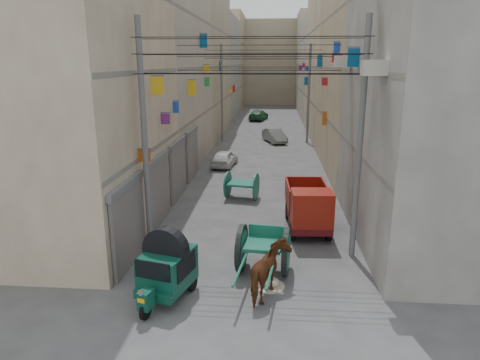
# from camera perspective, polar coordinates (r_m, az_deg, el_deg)

# --- Properties ---
(building_row_left) EXTENTS (8.00, 62.00, 14.00)m
(building_row_left) POSITION_cam_1_polar(r_m,az_deg,el_deg) (43.10, -7.48, 15.16)
(building_row_left) COLOR beige
(building_row_left) RESTS_ON ground
(building_row_right) EXTENTS (8.00, 62.00, 14.00)m
(building_row_right) POSITION_cam_1_polar(r_m,az_deg,el_deg) (42.81, 14.73, 14.80)
(building_row_right) COLOR #A29E98
(building_row_right) RESTS_ON ground
(end_cap_building) EXTENTS (22.00, 10.00, 13.00)m
(end_cap_building) POSITION_cam_1_polar(r_m,az_deg,el_deg) (74.08, 4.06, 15.33)
(end_cap_building) COLOR tan
(end_cap_building) RESTS_ON ground
(shutters_left) EXTENTS (0.18, 14.40, 2.88)m
(shutters_left) POSITION_cam_1_polar(r_m,az_deg,el_deg) (19.70, -9.42, 0.32)
(shutters_left) COLOR #525257
(shutters_left) RESTS_ON ground
(signboards) EXTENTS (8.22, 40.52, 5.67)m
(signboards) POSITION_cam_1_polar(r_m,az_deg,el_deg) (29.90, 3.03, 9.40)
(signboards) COLOR #1A48B8
(signboards) RESTS_ON ground
(ac_units) EXTENTS (0.70, 6.55, 3.35)m
(ac_units) POSITION_cam_1_polar(r_m,az_deg,el_deg) (16.03, 15.64, 18.03)
(ac_units) COLOR #B7B5A4
(ac_units) RESTS_ON ground
(utility_poles) EXTENTS (7.40, 22.20, 8.00)m
(utility_poles) POSITION_cam_1_polar(r_m,az_deg,el_deg) (25.22, 2.78, 9.59)
(utility_poles) COLOR #5E5E61
(utility_poles) RESTS_ON ground
(overhead_cables) EXTENTS (7.40, 22.52, 1.12)m
(overhead_cables) POSITION_cam_1_polar(r_m,az_deg,el_deg) (22.49, 2.65, 15.95)
(overhead_cables) COLOR black
(overhead_cables) RESTS_ON ground
(auto_rickshaw) EXTENTS (1.72, 2.40, 1.63)m
(auto_rickshaw) POSITION_cam_1_polar(r_m,az_deg,el_deg) (12.54, -9.77, -11.30)
(auto_rickshaw) COLOR black
(auto_rickshaw) RESTS_ON ground
(tonga_cart) EXTENTS (1.77, 3.55, 1.55)m
(tonga_cart) POSITION_cam_1_polar(r_m,az_deg,el_deg) (13.81, 3.16, -9.18)
(tonga_cart) COLOR black
(tonga_cart) RESTS_ON ground
(mini_truck) EXTENTS (1.71, 3.55, 1.96)m
(mini_truck) POSITION_cam_1_polar(r_m,az_deg,el_deg) (17.04, 9.16, -4.02)
(mini_truck) COLOR black
(mini_truck) RESTS_ON ground
(second_cart) EXTENTS (1.73, 1.59, 1.34)m
(second_cart) POSITION_cam_1_polar(r_m,az_deg,el_deg) (21.10, 0.24, -0.64)
(second_cart) COLOR #155F49
(second_cart) RESTS_ON ground
(feed_sack) EXTENTS (0.57, 0.45, 0.28)m
(feed_sack) POSITION_cam_1_polar(r_m,az_deg,el_deg) (13.31, 4.00, -13.41)
(feed_sack) COLOR beige
(feed_sack) RESTS_ON ground
(horse) EXTENTS (1.33, 2.01, 1.56)m
(horse) POSITION_cam_1_polar(r_m,az_deg,el_deg) (12.49, 3.98, -12.14)
(horse) COLOR brown
(horse) RESTS_ON ground
(distant_car_white) EXTENTS (1.69, 3.30, 1.07)m
(distant_car_white) POSITION_cam_1_polar(r_m,az_deg,el_deg) (27.85, -2.08, 2.93)
(distant_car_white) COLOR silver
(distant_car_white) RESTS_ON ground
(distant_car_grey) EXTENTS (2.29, 3.65, 1.14)m
(distant_car_grey) POSITION_cam_1_polar(r_m,az_deg,el_deg) (36.46, 4.62, 5.91)
(distant_car_grey) COLOR slate
(distant_car_grey) RESTS_ON ground
(distant_car_green) EXTENTS (2.43, 4.38, 1.20)m
(distant_car_green) POSITION_cam_1_polar(r_m,az_deg,el_deg) (50.81, 2.47, 8.67)
(distant_car_green) COLOR #1F5C35
(distant_car_green) RESTS_ON ground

